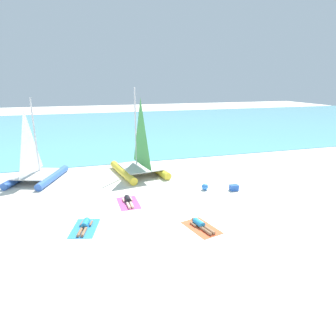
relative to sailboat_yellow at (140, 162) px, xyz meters
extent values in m
plane|color=silver|center=(1.24, 2.00, -0.91)|extent=(120.00, 120.00, 0.00)
cube|color=#5BB2C1|center=(1.24, 23.12, -0.88)|extent=(120.00, 40.00, 0.05)
cylinder|color=yellow|center=(-1.23, -0.05, -0.64)|extent=(1.26, 4.70, 0.53)
cylinder|color=yellow|center=(1.19, 0.34, -0.64)|extent=(1.26, 4.70, 0.53)
cube|color=silver|center=(0.01, -0.08, -0.34)|extent=(2.89, 3.34, 0.07)
cylinder|color=silver|center=(-0.09, 0.58, 2.41)|extent=(0.11, 0.11, 5.57)
pyramid|color=#4CA54C|center=(0.08, -0.51, 2.24)|extent=(0.45, 2.43, 4.68)
cylinder|color=blue|center=(-8.02, 1.08, -0.67)|extent=(1.94, 4.11, 0.48)
cylinder|color=blue|center=(-5.96, 0.30, -0.67)|extent=(1.94, 4.11, 0.48)
cube|color=silver|center=(-7.06, 0.50, -0.40)|extent=(3.02, 3.30, 0.06)
cylinder|color=silver|center=(-6.85, 1.07, 2.08)|extent=(0.10, 0.10, 5.01)
pyramid|color=white|center=(-7.20, 0.14, 1.93)|extent=(0.84, 2.08, 4.21)
cube|color=#338CD8|center=(-4.13, -7.37, -0.90)|extent=(1.56, 2.12, 0.01)
cylinder|color=#268CCC|center=(-4.08, -7.17, -0.75)|extent=(0.45, 0.68, 0.30)
sphere|color=#8C6647|center=(-3.97, -6.78, -0.75)|extent=(0.22, 0.22, 0.22)
cylinder|color=#8C6647|center=(-4.34, -7.78, -0.83)|extent=(0.34, 0.79, 0.14)
cylinder|color=#8C6647|center=(-4.16, -7.82, -0.83)|extent=(0.34, 0.79, 0.14)
cylinder|color=#8C6647|center=(-4.25, -6.97, -0.84)|extent=(0.21, 0.46, 0.10)
cylinder|color=#8C6647|center=(-3.83, -7.08, -0.84)|extent=(0.21, 0.46, 0.10)
cube|color=#D84C99|center=(-1.70, -5.06, -0.90)|extent=(1.12, 1.91, 0.01)
cylinder|color=black|center=(-1.70, -4.86, -0.75)|extent=(0.31, 0.62, 0.30)
sphere|color=beige|center=(-1.70, -4.45, -0.75)|extent=(0.22, 0.22, 0.22)
cylinder|color=beige|center=(-1.78, -5.51, -0.83)|extent=(0.15, 0.78, 0.14)
cylinder|color=beige|center=(-1.60, -5.51, -0.83)|extent=(0.15, 0.78, 0.14)
cylinder|color=beige|center=(-1.92, -4.70, -0.84)|extent=(0.11, 0.45, 0.10)
cylinder|color=beige|center=(-1.48, -4.70, -0.84)|extent=(0.11, 0.45, 0.10)
cube|color=#EA5933|center=(1.06, -8.89, -0.90)|extent=(1.52, 2.11, 0.01)
cylinder|color=#268CCC|center=(1.02, -8.70, -0.75)|extent=(0.44, 0.67, 0.30)
sphere|color=#8C6647|center=(0.92, -8.30, -0.75)|extent=(0.22, 0.22, 0.22)
cylinder|color=#8C6647|center=(1.08, -9.35, -0.83)|extent=(0.32, 0.79, 0.14)
cylinder|color=#8C6647|center=(1.26, -9.31, -0.83)|extent=(0.32, 0.79, 0.14)
cylinder|color=#8C6647|center=(0.77, -8.60, -0.84)|extent=(0.20, 0.46, 0.10)
cylinder|color=#8C6647|center=(1.19, -8.49, -0.84)|extent=(0.20, 0.46, 0.10)
sphere|color=#337FE5|center=(3.22, -4.39, -0.71)|extent=(0.41, 0.41, 0.41)
cube|color=blue|center=(4.91, -4.99, -0.73)|extent=(0.50, 0.36, 0.36)
camera|label=1|loc=(-4.02, -20.25, 5.69)|focal=31.60mm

